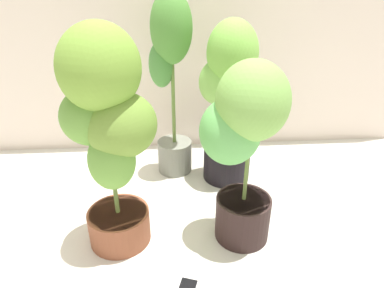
% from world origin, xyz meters
% --- Properties ---
extents(ground_plane, '(8.00, 8.00, 0.00)m').
position_xyz_m(ground_plane, '(0.00, 0.00, 0.00)').
color(ground_plane, silver).
rests_on(ground_plane, ground).
extents(potted_plant_back_right, '(0.36, 0.32, 0.91)m').
position_xyz_m(potted_plant_back_right, '(0.26, 0.42, 0.51)').
color(potted_plant_back_right, black).
rests_on(potted_plant_back_right, ground).
extents(potted_plant_front_left, '(0.47, 0.39, 0.97)m').
position_xyz_m(potted_plant_front_left, '(-0.29, -0.08, 0.57)').
color(potted_plant_front_left, brown).
rests_on(potted_plant_front_left, ground).
extents(potted_plant_front_right, '(0.40, 0.35, 0.83)m').
position_xyz_m(potted_plant_front_right, '(0.25, -0.08, 0.50)').
color(potted_plant_front_right, '#2D1E1C').
rests_on(potted_plant_front_right, ground).
extents(potted_plant_back_center, '(0.28, 0.26, 1.04)m').
position_xyz_m(potted_plant_back_center, '(-0.04, 0.52, 0.61)').
color(potted_plant_back_center, gray).
rests_on(potted_plant_back_center, ground).
extents(hygrometer_box, '(0.10, 0.10, 0.03)m').
position_xyz_m(hygrometer_box, '(-0.00, -0.38, 0.01)').
color(hygrometer_box, white).
rests_on(hygrometer_box, ground).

